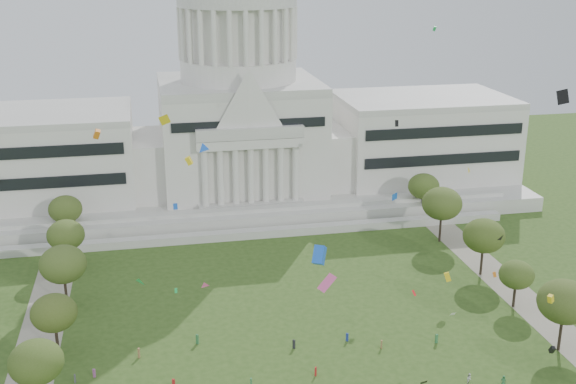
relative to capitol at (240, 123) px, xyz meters
name	(u,v)px	position (x,y,z in m)	size (l,w,h in m)	color
capitol	(240,123)	(0.00, 0.00, 0.00)	(160.00, 64.50, 91.30)	#B9B6AE
path_left	(33,368)	(-48.00, -83.59, -22.28)	(8.00, 160.00, 0.04)	gray
path_right	(541,315)	(48.00, -83.59, -22.28)	(8.00, 160.00, 0.04)	gray
row_tree_l_2	(36,362)	(-45.04, -96.29, -13.79)	(8.42, 8.42, 11.97)	black
row_tree_r_2	(565,302)	(44.17, -96.15, -12.64)	(9.55, 9.55, 13.58)	black
row_tree_l_3	(54,313)	(-44.09, -79.67, -14.09)	(8.12, 8.12, 11.55)	black
row_tree_r_3	(517,275)	(44.40, -79.10, -15.21)	(7.01, 7.01, 9.98)	black
row_tree_l_4	(63,264)	(-44.08, -61.17, -12.90)	(9.29, 9.29, 13.21)	black
row_tree_r_4	(484,236)	(44.76, -63.55, -13.01)	(9.19, 9.19, 13.06)	black
row_tree_l_5	(66,235)	(-45.22, -42.58, -13.88)	(8.33, 8.33, 11.85)	black
row_tree_r_5	(442,204)	(43.49, -43.40, -12.37)	(9.82, 9.82, 13.96)	black
row_tree_l_6	(65,209)	(-46.87, -24.45, -14.02)	(8.19, 8.19, 11.64)	black
row_tree_r_6	(424,186)	(45.96, -25.46, -13.79)	(8.42, 8.42, 11.97)	black
person_0	(503,381)	(28.99, -104.67, -21.33)	(0.94, 0.61, 1.93)	#33723F
person_2	(469,378)	(23.89, -102.69, -21.41)	(0.86, 0.53, 1.76)	silver
kite_swarm	(359,258)	(2.42, -107.87, 4.46)	(77.94, 102.29, 65.06)	green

